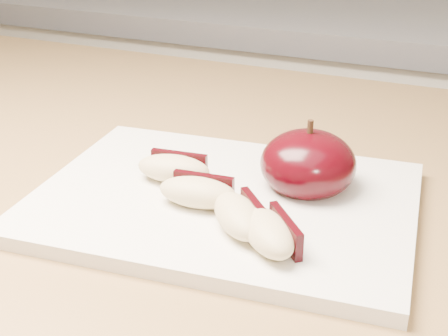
% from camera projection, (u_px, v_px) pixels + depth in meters
% --- Properties ---
extents(back_cabinet, '(2.40, 0.62, 0.94)m').
position_uv_depth(back_cabinet, '(350.00, 214.00, 1.39)').
color(back_cabinet, silver).
rests_on(back_cabinet, ground).
extents(cutting_board, '(0.34, 0.26, 0.01)m').
position_uv_depth(cutting_board, '(224.00, 201.00, 0.53)').
color(cutting_board, silver).
rests_on(cutting_board, island_counter).
extents(apple_half, '(0.10, 0.10, 0.07)m').
position_uv_depth(apple_half, '(308.00, 164.00, 0.53)').
color(apple_half, black).
rests_on(apple_half, cutting_board).
extents(apple_wedge_a, '(0.07, 0.04, 0.02)m').
position_uv_depth(apple_wedge_a, '(174.00, 168.00, 0.55)').
color(apple_wedge_a, tan).
rests_on(apple_wedge_a, cutting_board).
extents(apple_wedge_b, '(0.07, 0.04, 0.02)m').
position_uv_depth(apple_wedge_b, '(199.00, 192.00, 0.51)').
color(apple_wedge_b, tan).
rests_on(apple_wedge_b, cutting_board).
extents(apple_wedge_c, '(0.07, 0.07, 0.02)m').
position_uv_depth(apple_wedge_c, '(240.00, 216.00, 0.47)').
color(apple_wedge_c, tan).
rests_on(apple_wedge_c, cutting_board).
extents(apple_wedge_d, '(0.07, 0.07, 0.02)m').
position_uv_depth(apple_wedge_d, '(270.00, 232.00, 0.45)').
color(apple_wedge_d, tan).
rests_on(apple_wedge_d, cutting_board).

